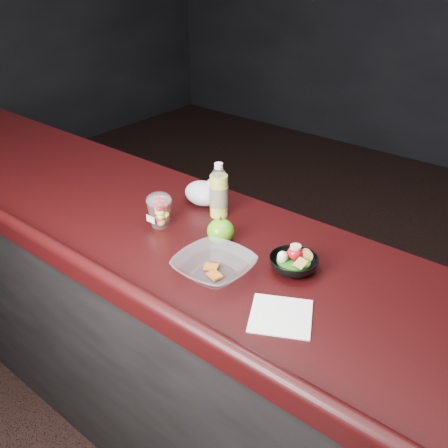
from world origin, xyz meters
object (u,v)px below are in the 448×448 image
(green_apple, at_px, (221,231))
(takeout_bowl, at_px, (214,267))
(fruit_cup, at_px, (159,209))
(lemonade_bottle, at_px, (219,194))
(snack_bowl, at_px, (293,263))

(green_apple, relative_size, takeout_bowl, 0.40)
(fruit_cup, height_order, takeout_bowl, fruit_cup)
(lemonade_bottle, xyz_separation_m, fruit_cup, (-0.11, -0.19, -0.02))
(fruit_cup, height_order, snack_bowl, fruit_cup)
(fruit_cup, relative_size, green_apple, 1.34)
(lemonade_bottle, relative_size, green_apple, 2.18)
(green_apple, xyz_separation_m, snack_bowl, (0.27, 0.01, -0.01))
(fruit_cup, xyz_separation_m, green_apple, (0.23, 0.05, -0.02))
(green_apple, height_order, snack_bowl, green_apple)
(snack_bowl, bearing_deg, green_apple, -177.15)
(fruit_cup, bearing_deg, green_apple, 12.01)
(takeout_bowl, bearing_deg, snack_bowl, 44.90)
(green_apple, distance_m, takeout_bowl, 0.19)
(green_apple, bearing_deg, snack_bowl, 2.85)
(fruit_cup, relative_size, snack_bowl, 0.74)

